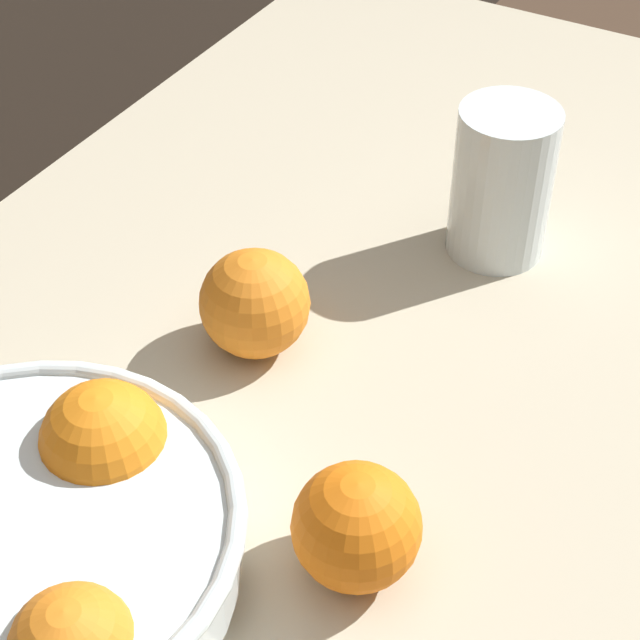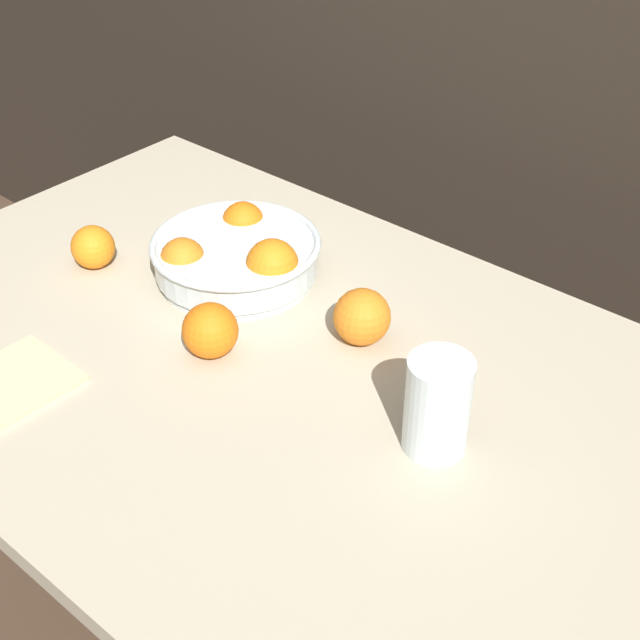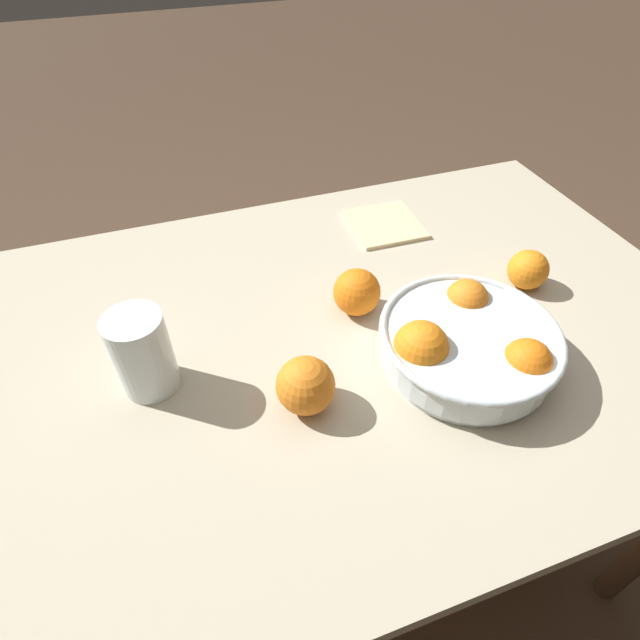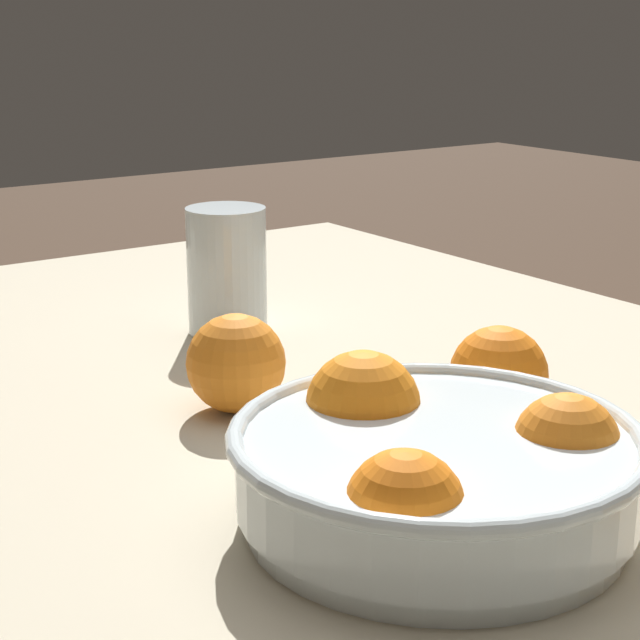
% 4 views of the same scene
% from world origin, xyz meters
% --- Properties ---
extents(dining_table, '(1.38, 0.85, 0.75)m').
position_xyz_m(dining_table, '(0.00, 0.00, 0.67)').
color(dining_table, '#B7AD93').
rests_on(dining_table, ground_plane).
extents(fruit_bowl, '(0.27, 0.27, 0.10)m').
position_xyz_m(fruit_bowl, '(-0.20, 0.13, 0.79)').
color(fruit_bowl, silver).
rests_on(fruit_bowl, dining_table).
extents(juice_glass, '(0.08, 0.08, 0.13)m').
position_xyz_m(juice_glass, '(0.25, 0.01, 0.81)').
color(juice_glass, '#F4A314').
rests_on(juice_glass, dining_table).
extents(orange_loose_near_bowl, '(0.08, 0.08, 0.08)m').
position_xyz_m(orange_loose_near_bowl, '(-0.09, -0.04, 0.79)').
color(orange_loose_near_bowl, orange).
rests_on(orange_loose_near_bowl, dining_table).
extents(orange_loose_aside, '(0.08, 0.08, 0.08)m').
position_xyz_m(orange_loose_aside, '(0.05, 0.12, 0.79)').
color(orange_loose_aside, orange).
rests_on(orange_loose_aside, dining_table).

